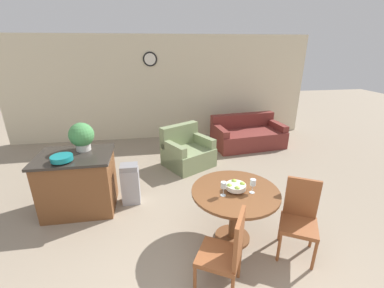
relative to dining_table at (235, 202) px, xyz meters
The scene contains 13 objects.
wall_back 4.40m from the dining_table, 98.87° to the left, with size 8.00×0.09×2.70m.
dining_table is the anchor object (origin of this frame).
dining_chair_near_left 0.79m from the dining_table, 113.46° to the right, with size 0.57×0.57×0.96m.
dining_chair_near_right 0.79m from the dining_table, 23.46° to the right, with size 0.57×0.57×0.96m.
fruit_bowl 0.23m from the dining_table, 150.74° to the right, with size 0.25×0.25×0.11m.
wine_glass_left 0.36m from the dining_table, 155.80° to the right, with size 0.07×0.07×0.18m.
wine_glass_right 0.36m from the dining_table, 22.84° to the right, with size 0.07×0.07×0.18m.
kitchen_island 2.40m from the dining_table, 153.94° to the left, with size 1.08×0.81×0.92m.
teal_bowl 2.42m from the dining_table, 159.80° to the left, with size 0.29×0.29×0.09m.
potted_plant 2.46m from the dining_table, 148.95° to the left, with size 0.37×0.37×0.43m.
trash_bin 1.79m from the dining_table, 141.34° to the left, with size 0.28×0.24×0.68m.
couch 3.56m from the dining_table, 66.47° to the left, with size 1.82×1.14×0.77m.
armchair 2.39m from the dining_table, 96.66° to the left, with size 1.19×1.16×0.85m.
Camera 1 is at (-0.31, -1.50, 2.44)m, focal length 24.00 mm.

